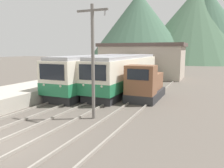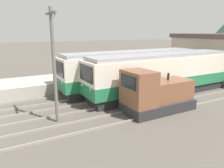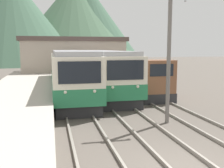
# 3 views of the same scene
# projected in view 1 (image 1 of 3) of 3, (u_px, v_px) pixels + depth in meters

# --- Properties ---
(ground_plane) EXTENTS (200.00, 200.00, 0.00)m
(ground_plane) POSITION_uv_depth(u_px,v_px,m) (5.00, 146.00, 9.61)
(ground_plane) COLOR #564F47
(track_center) EXTENTS (1.54, 60.00, 0.14)m
(track_center) POSITION_uv_depth(u_px,v_px,m) (8.00, 145.00, 9.52)
(track_center) COLOR gray
(track_center) RESTS_ON ground
(track_right) EXTENTS (1.54, 60.00, 0.14)m
(track_right) POSITION_uv_depth(u_px,v_px,m) (65.00, 159.00, 8.33)
(track_right) COLOR gray
(track_right) RESTS_ON ground
(commuter_train_left) EXTENTS (2.84, 14.27, 3.64)m
(commuter_train_left) POSITION_uv_depth(u_px,v_px,m) (96.00, 74.00, 22.67)
(commuter_train_left) COLOR #28282B
(commuter_train_left) RESTS_ON ground
(commuter_train_center) EXTENTS (2.84, 14.33, 3.62)m
(commuter_train_center) POSITION_uv_depth(u_px,v_px,m) (126.00, 74.00, 22.61)
(commuter_train_center) COLOR #28282B
(commuter_train_center) RESTS_ON ground
(shunting_locomotive) EXTENTS (2.40, 5.12, 3.00)m
(shunting_locomotive) POSITION_uv_depth(u_px,v_px,m) (145.00, 85.00, 18.56)
(shunting_locomotive) COLOR #28282B
(shunting_locomotive) RESTS_ON ground
(catenary_mast_mid) EXTENTS (2.00, 0.20, 6.78)m
(catenary_mast_mid) POSITION_uv_depth(u_px,v_px,m) (93.00, 58.00, 12.92)
(catenary_mast_mid) COLOR slate
(catenary_mast_mid) RESTS_ON ground
(station_building) EXTENTS (12.60, 6.30, 5.13)m
(station_building) POSITION_uv_depth(u_px,v_px,m) (142.00, 60.00, 33.23)
(station_building) COLOR #AD9E8E
(station_building) RESTS_ON ground
(mountain_backdrop) EXTENTS (53.94, 48.29, 24.19)m
(mountain_backdrop) POSITION_uv_depth(u_px,v_px,m) (183.00, 27.00, 71.50)
(mountain_backdrop) COLOR #47664C
(mountain_backdrop) RESTS_ON ground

